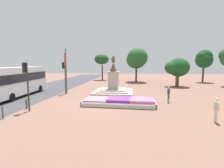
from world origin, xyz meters
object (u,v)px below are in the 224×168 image
Objects in this scene: pedestrian_with_handbag at (169,93)px; kerb_bollard_south at (3,112)px; statue_monument at (113,85)px; pedestrian_near_planter at (216,108)px; traffic_light_near_crossing at (26,78)px; traffic_light_mid_block at (64,72)px; city_bus at (17,80)px; kerb_bollard_mid_a at (26,104)px; banner_pole at (66,70)px; flower_planter at (120,102)px.

pedestrian_with_handbag is 1.71× the size of kerb_bollard_south.
statue_monument is 3.11× the size of pedestrian_near_planter.
traffic_light_near_crossing is 8.28m from traffic_light_mid_block.
traffic_light_mid_block is at bearing 146.27° from pedestrian_near_planter.
city_bus is 6.25× the size of pedestrian_with_handbag.
city_bus is 6.68m from kerb_bollard_mid_a.
kerb_bollard_south is (-0.68, -10.16, -2.52)m from banner_pole.
pedestrian_near_planter reaches higher than kerb_bollard_mid_a.
kerb_bollard_south is at bearing -93.85° from banner_pole.
traffic_light_near_crossing is 2.40m from kerb_bollard_mid_a.
pedestrian_with_handbag is 0.98× the size of pedestrian_near_planter.
pedestrian_near_planter is (7.93, -10.87, 0.02)m from statue_monument.
pedestrian_with_handbag is at bearing 17.79° from kerb_bollard_mid_a.
flower_planter is 7.25× the size of kerb_bollard_south.
banner_pole reaches higher than city_bus.
traffic_light_near_crossing is 12.90m from pedestrian_with_handbag.
flower_planter is 1.73× the size of traffic_light_near_crossing.
pedestrian_near_planter is 14.45m from kerb_bollard_mid_a.
traffic_light_mid_block is 0.46m from banner_pole.
pedestrian_with_handbag reaches higher than kerb_bollard_south.
traffic_light_mid_block is at bearing 151.96° from banner_pole.
banner_pole is (-5.75, -1.70, 2.10)m from statue_monument.
statue_monument reaches higher than city_bus.
flower_planter is 8.24× the size of kerb_bollard_mid_a.
kerb_bollard_mid_a is at bearing 130.14° from traffic_light_near_crossing.
kerb_bollard_south is at bearing -61.02° from city_bus.
traffic_light_near_crossing is 7.42m from city_bus.
traffic_light_near_crossing is 0.69× the size of banner_pole.
city_bus is at bearing 130.88° from kerb_bollard_mid_a.
statue_monument is 1.28× the size of traffic_light_mid_block.
kerb_bollard_south is at bearing -118.50° from statue_monument.
statue_monument reaches higher than pedestrian_near_planter.
pedestrian_with_handbag is at bearing 20.76° from flower_planter.
pedestrian_near_planter is at bearing -19.68° from city_bus.
traffic_light_near_crossing is at bearing -120.79° from statue_monument.
city_bus reaches higher than pedestrian_with_handbag.
kerb_bollard_south is at bearing -176.08° from pedestrian_near_planter.
pedestrian_with_handbag is at bearing -40.36° from statue_monument.
pedestrian_near_planter is 1.98× the size of kerb_bollard_mid_a.
traffic_light_near_crossing is at bearing 175.58° from pedestrian_near_planter.
pedestrian_near_planter is at bearing -6.88° from kerb_bollard_mid_a.
kerb_bollard_mid_a is at bearing 89.36° from kerb_bollard_south.
flower_planter is at bearing -159.24° from pedestrian_with_handbag.
traffic_light_mid_block is 2.43× the size of pedestrian_near_planter.
traffic_light_near_crossing is 4.18× the size of kerb_bollard_south.
pedestrian_near_planter is (13.77, -1.06, -1.74)m from traffic_light_near_crossing.
statue_monument is 11.17m from kerb_bollard_mid_a.
statue_monument is (-1.41, 6.90, 0.63)m from flower_planter.
city_bus is 19.78m from pedestrian_near_planter.
traffic_light_near_crossing is at bearing -158.59° from pedestrian_with_handbag.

